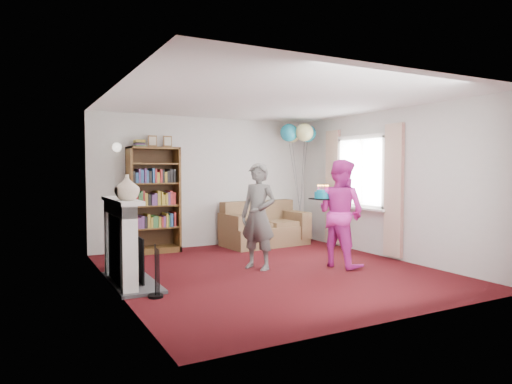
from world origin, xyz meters
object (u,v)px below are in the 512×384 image
sofa (263,228)px  person_magenta (341,213)px  bookcase (153,201)px  birthday_cake (323,195)px  person_striped (258,216)px

sofa → person_magenta: (0.10, -2.29, 0.50)m
bookcase → birthday_cake: bearing=-50.3°
person_magenta → birthday_cake: size_ratio=5.18×
sofa → person_striped: size_ratio=1.01×
person_striped → person_magenta: bearing=41.4°
bookcase → sofa: (2.14, -0.23, -0.61)m
bookcase → sofa: 2.23m
sofa → bookcase: bearing=168.8°
bookcase → person_magenta: (2.24, -2.52, -0.11)m
sofa → person_magenta: person_magenta is taller
sofa → birthday_cake: size_ratio=5.09×
person_striped → birthday_cake: size_ratio=5.02×
person_striped → person_magenta: size_ratio=0.97×
sofa → person_striped: (-1.11, -1.86, 0.47)m
bookcase → sofa: bookcase is taller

